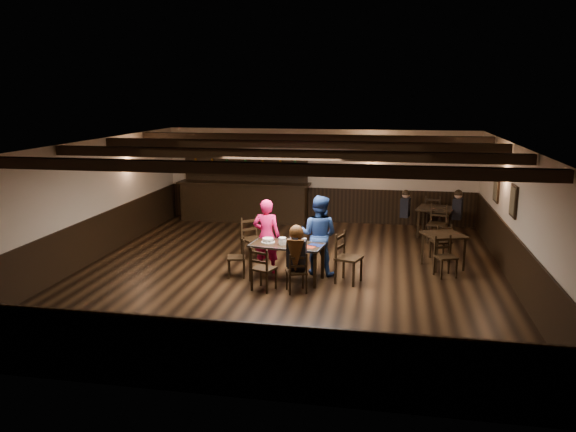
% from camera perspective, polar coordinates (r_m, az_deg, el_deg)
% --- Properties ---
extents(ground, '(10.00, 10.00, 0.00)m').
position_cam_1_polar(ground, '(11.88, 0.06, -5.79)').
color(ground, black).
rests_on(ground, ground).
extents(room_shell, '(9.02, 10.02, 2.71)m').
position_cam_1_polar(room_shell, '(11.49, 0.14, 2.56)').
color(room_shell, beige).
rests_on(room_shell, ground).
extents(dining_table, '(1.53, 0.91, 0.75)m').
position_cam_1_polar(dining_table, '(11.25, -0.10, -3.31)').
color(dining_table, black).
rests_on(dining_table, ground).
extents(chair_near_left, '(0.50, 0.49, 0.86)m').
position_cam_1_polar(chair_near_left, '(10.68, -2.69, -5.08)').
color(chair_near_left, black).
rests_on(chair_near_left, ground).
extents(chair_near_right, '(0.47, 0.46, 0.79)m').
position_cam_1_polar(chair_near_right, '(10.57, 0.95, -5.47)').
color(chair_near_right, black).
rests_on(chair_near_right, ground).
extents(chair_end_left, '(0.44, 0.45, 0.81)m').
position_cam_1_polar(chair_end_left, '(11.56, -4.93, -3.88)').
color(chair_end_left, black).
rests_on(chair_end_left, ground).
extents(chair_end_right, '(0.58, 0.59, 1.01)m').
position_cam_1_polar(chair_end_right, '(11.21, 5.79, -3.79)').
color(chair_end_right, black).
rests_on(chair_end_right, ground).
extents(chair_far_pushed, '(0.62, 0.62, 0.97)m').
position_cam_1_polar(chair_far_pushed, '(12.73, -3.76, -1.93)').
color(chair_far_pushed, black).
rests_on(chair_far_pushed, ground).
extents(woman_pink, '(0.58, 0.39, 1.57)m').
position_cam_1_polar(woman_pink, '(11.74, -2.19, -2.04)').
color(woman_pink, '#ED1753').
rests_on(woman_pink, ground).
extents(man_blue, '(0.93, 0.80, 1.66)m').
position_cam_1_polar(man_blue, '(11.64, 3.16, -1.93)').
color(man_blue, navy).
rests_on(man_blue, ground).
extents(seated_person, '(0.36, 0.54, 0.88)m').
position_cam_1_polar(seated_person, '(10.51, 0.86, -3.34)').
color(seated_person, black).
rests_on(seated_person, ground).
extents(cake, '(0.28, 0.28, 0.09)m').
position_cam_1_polar(cake, '(11.35, -2.05, -2.49)').
color(cake, white).
rests_on(cake, dining_table).
extents(plate_stack_a, '(0.15, 0.15, 0.14)m').
position_cam_1_polar(plate_stack_a, '(11.19, -0.57, -2.54)').
color(plate_stack_a, white).
rests_on(plate_stack_a, dining_table).
extents(plate_stack_b, '(0.18, 0.18, 0.21)m').
position_cam_1_polar(plate_stack_b, '(11.20, 0.66, -2.33)').
color(plate_stack_b, white).
rests_on(plate_stack_b, dining_table).
extents(tea_light, '(0.05, 0.05, 0.06)m').
position_cam_1_polar(tea_light, '(11.27, 0.38, -2.68)').
color(tea_light, '#A5A8AD').
rests_on(tea_light, dining_table).
extents(salt_shaker, '(0.03, 0.03, 0.08)m').
position_cam_1_polar(salt_shaker, '(11.08, 1.60, -2.87)').
color(salt_shaker, silver).
rests_on(salt_shaker, dining_table).
extents(pepper_shaker, '(0.04, 0.04, 0.09)m').
position_cam_1_polar(pepper_shaker, '(11.04, 1.82, -2.88)').
color(pepper_shaker, '#A5A8AD').
rests_on(pepper_shaker, dining_table).
extents(drink_glass, '(0.08, 0.08, 0.12)m').
position_cam_1_polar(drink_glass, '(11.21, 1.72, -2.57)').
color(drink_glass, silver).
rests_on(drink_glass, dining_table).
extents(menu_red, '(0.36, 0.30, 0.00)m').
position_cam_1_polar(menu_red, '(11.05, 2.00, -3.11)').
color(menu_red, maroon).
rests_on(menu_red, dining_table).
extents(menu_blue, '(0.35, 0.30, 0.00)m').
position_cam_1_polar(menu_blue, '(11.16, 2.86, -2.96)').
color(menu_blue, '#0D1541').
rests_on(menu_blue, dining_table).
extents(bar_counter, '(3.91, 0.70, 2.20)m').
position_cam_1_polar(bar_counter, '(16.64, -4.45, 2.01)').
color(bar_counter, black).
rests_on(bar_counter, ground).
extents(back_table_a, '(1.03, 1.03, 0.75)m').
position_cam_1_polar(back_table_a, '(12.52, 15.54, -2.22)').
color(back_table_a, black).
rests_on(back_table_a, ground).
extents(back_table_b, '(1.08, 1.08, 0.75)m').
position_cam_1_polar(back_table_b, '(15.30, 14.75, 0.46)').
color(back_table_b, black).
rests_on(back_table_b, ground).
extents(bg_patron_left, '(0.29, 0.39, 0.73)m').
position_cam_1_polar(bg_patron_left, '(15.28, 11.84, 1.26)').
color(bg_patron_left, black).
rests_on(bg_patron_left, ground).
extents(bg_patron_right, '(0.31, 0.42, 0.77)m').
position_cam_1_polar(bg_patron_right, '(15.37, 16.86, 1.14)').
color(bg_patron_right, black).
rests_on(bg_patron_right, ground).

